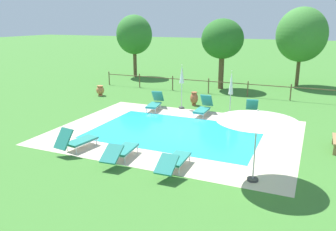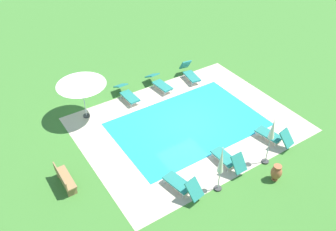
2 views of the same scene
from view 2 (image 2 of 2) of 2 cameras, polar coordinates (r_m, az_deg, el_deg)
The scene contains 15 objects.
ground_plane at distance 18.60m, azimuth 3.14°, elevation -1.41°, with size 160.00×160.00×0.00m, color #3D752D.
pool_deck_paving at distance 18.60m, azimuth 3.15°, elevation -1.40°, with size 10.80×8.28×0.01m, color beige.
swimming_pool_water at distance 18.60m, azimuth 3.15°, elevation -1.40°, with size 7.47×4.95×0.01m, color #23A8C1.
pool_coping_rim at distance 18.60m, azimuth 3.15°, elevation -1.39°, with size 7.95×5.43×0.01m.
sun_lounger_north_near_steps at distance 20.36m, azimuth -6.50°, elevation 3.48°, with size 0.67×2.08×0.73m.
sun_lounger_north_mid at distance 22.08m, azimuth 3.49°, elevation 6.73°, with size 0.87×1.88×1.02m.
sun_lounger_north_far at distance 18.02m, azimuth 16.43°, elevation -3.07°, with size 0.92×1.94×0.98m.
sun_lounger_north_end at distance 21.18m, azimuth -1.38°, elevation 5.21°, with size 0.77×2.10×0.75m.
sun_lounger_south_near_corner at distance 15.09m, azimuth 2.30°, elevation -10.88°, with size 0.94×1.95×0.98m.
sun_lounger_south_far at distance 16.33m, azimuth 9.55°, elevation -6.80°, with size 0.62×1.83×1.01m.
patio_umbrella_open_foreground at distance 18.40m, azimuth -13.65°, elevation 5.17°, with size 2.50×2.50×2.35m.
patio_umbrella_closed_row_mid_west at distance 15.95m, azimuth 16.13°, elevation -2.59°, with size 0.32×0.32×2.53m.
patio_umbrella_closed_row_centre at distance 14.47m, azimuth 8.39°, elevation -7.49°, with size 0.32×0.32×2.37m.
wooden_bench_lawn_side at distance 15.82m, azimuth -16.16°, elevation -9.51°, with size 0.45×1.50×0.87m.
terracotta_urn_near_fence at distance 16.16m, azimuth 16.79°, elevation -8.62°, with size 0.47×0.47×0.81m.
Camera 2 is at (8.79, 11.52, 11.66)m, focal length 38.47 mm.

